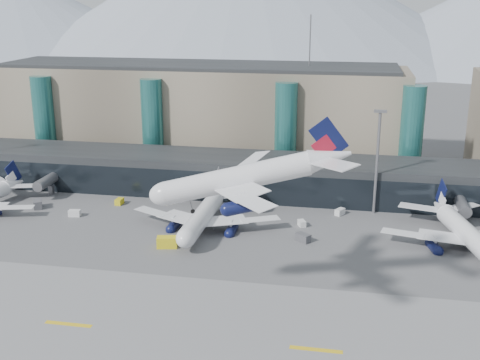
% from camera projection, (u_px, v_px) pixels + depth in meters
% --- Properties ---
extents(ground, '(900.00, 900.00, 0.00)m').
position_uv_depth(ground, '(210.00, 292.00, 108.05)').
color(ground, '#515154').
rests_on(ground, ground).
extents(runway_strip, '(400.00, 40.00, 0.04)m').
position_uv_depth(runway_strip, '(188.00, 336.00, 93.94)').
color(runway_strip, slate).
rests_on(runway_strip, ground).
extents(runway_markings, '(128.00, 1.00, 0.02)m').
position_uv_depth(runway_markings, '(188.00, 336.00, 93.93)').
color(runway_markings, gold).
rests_on(runway_markings, ground).
extents(concourse, '(170.00, 27.00, 10.00)m').
position_uv_depth(concourse, '(259.00, 176.00, 160.88)').
color(concourse, black).
rests_on(concourse, ground).
extents(terminal_main, '(130.00, 30.00, 31.00)m').
position_uv_depth(terminal_main, '(198.00, 113.00, 192.58)').
color(terminal_main, gray).
rests_on(terminal_main, ground).
extents(teal_towers, '(116.40, 19.40, 46.00)m').
position_uv_depth(teal_towers, '(218.00, 128.00, 176.20)').
color(teal_towers, '#246664').
rests_on(teal_towers, ground).
extents(mountain_ridge, '(910.00, 400.00, 110.00)m').
position_uv_depth(mountain_ridge, '(347.00, 4.00, 449.22)').
color(mountain_ridge, gray).
rests_on(mountain_ridge, ground).
extents(lightmast_mid, '(3.00, 1.20, 25.60)m').
position_uv_depth(lightmast_mid, '(377.00, 156.00, 143.69)').
color(lightmast_mid, slate).
rests_on(lightmast_mid, ground).
extents(hero_jet, '(33.86, 33.46, 10.93)m').
position_uv_depth(hero_jet, '(257.00, 170.00, 94.09)').
color(hero_jet, silver).
rests_on(hero_jet, ground).
extents(jet_parked_mid, '(36.60, 35.37, 11.78)m').
position_uv_depth(jet_parked_mid, '(206.00, 207.00, 138.81)').
color(jet_parked_mid, silver).
rests_on(jet_parked_mid, ground).
extents(jet_parked_right, '(35.65, 36.61, 11.77)m').
position_uv_depth(jet_parked_right, '(461.00, 223.00, 128.83)').
color(jet_parked_right, silver).
rests_on(jet_parked_right, ground).
extents(veh_a, '(2.98, 1.94, 1.57)m').
position_uv_depth(veh_a, '(75.00, 213.00, 145.40)').
color(veh_a, silver).
rests_on(veh_a, ground).
extents(veh_b, '(1.72, 2.67, 1.50)m').
position_uv_depth(veh_b, '(119.00, 201.00, 153.83)').
color(veh_b, gold).
rests_on(veh_b, ground).
extents(veh_c, '(3.60, 3.32, 1.79)m').
position_uv_depth(veh_c, '(303.00, 238.00, 130.29)').
color(veh_c, '#47474C').
rests_on(veh_c, ground).
extents(veh_d, '(2.60, 3.02, 1.52)m').
position_uv_depth(veh_d, '(340.00, 212.00, 146.41)').
color(veh_d, silver).
rests_on(veh_d, ground).
extents(veh_f, '(3.51, 4.21, 2.08)m').
position_uv_depth(veh_f, '(38.00, 204.00, 151.01)').
color(veh_f, '#47474C').
rests_on(veh_f, ground).
extents(veh_g, '(2.23, 2.75, 1.40)m').
position_uv_depth(veh_g, '(302.00, 223.00, 139.11)').
color(veh_g, silver).
rests_on(veh_g, ground).
extents(veh_h, '(4.63, 3.05, 2.36)m').
position_uv_depth(veh_h, '(167.00, 242.00, 127.20)').
color(veh_h, gold).
rests_on(veh_h, ground).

